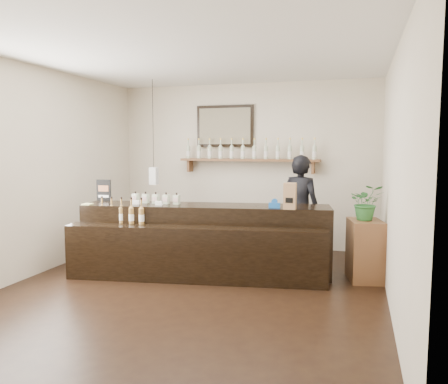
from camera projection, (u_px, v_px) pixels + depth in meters
ground at (194, 288)px, 5.35m from camera, size 5.00×5.00×0.00m
room_shell at (193, 149)px, 5.17m from camera, size 5.00×5.00×5.00m
back_wall_decor at (235, 145)px, 7.47m from camera, size 2.66×0.96×1.69m
counter at (202, 243)px, 5.88m from camera, size 3.41×1.42×1.10m
promo_sign at (104, 190)px, 6.38m from camera, size 0.22×0.04×0.31m
paper_bag at (290, 196)px, 5.52m from camera, size 0.15×0.12×0.34m
tape_dispenser at (274, 204)px, 5.65m from camera, size 0.15×0.06×0.12m
side_cabinet at (365, 250)px, 5.65m from camera, size 0.50×0.61×0.79m
potted_plant at (366, 202)px, 5.58m from camera, size 0.46×0.41×0.46m
shopkeeper at (301, 202)px, 6.41m from camera, size 0.77×0.62×1.82m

